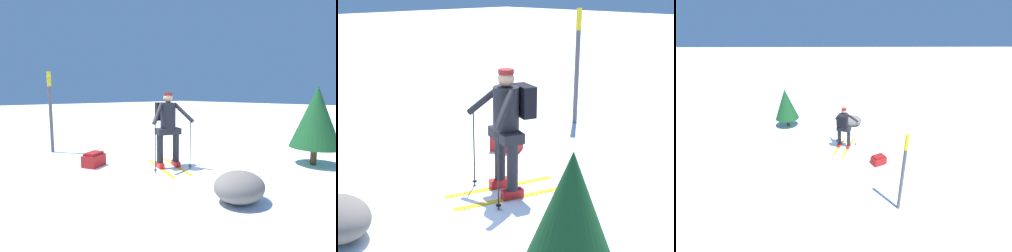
# 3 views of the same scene
# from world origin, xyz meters

# --- Properties ---
(ground_plane) EXTENTS (80.00, 80.00, 0.00)m
(ground_plane) POSITION_xyz_m (0.00, 0.00, 0.00)
(ground_plane) COLOR white
(skier) EXTENTS (1.10, 1.72, 1.73)m
(skier) POSITION_xyz_m (0.38, 0.70, 1.01)
(skier) COLOR gold
(skier) RESTS_ON ground_plane
(dropped_backpack) EXTENTS (0.60, 0.53, 0.34)m
(dropped_backpack) POSITION_xyz_m (-0.88, 1.90, 0.16)
(dropped_backpack) COLOR maroon
(dropped_backpack) RESTS_ON ground_plane
(trail_marker) EXTENTS (0.11, 0.11, 2.32)m
(trail_marker) POSITION_xyz_m (-1.09, 4.09, 1.34)
(trail_marker) COLOR #4C4C51
(trail_marker) RESTS_ON ground_plane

